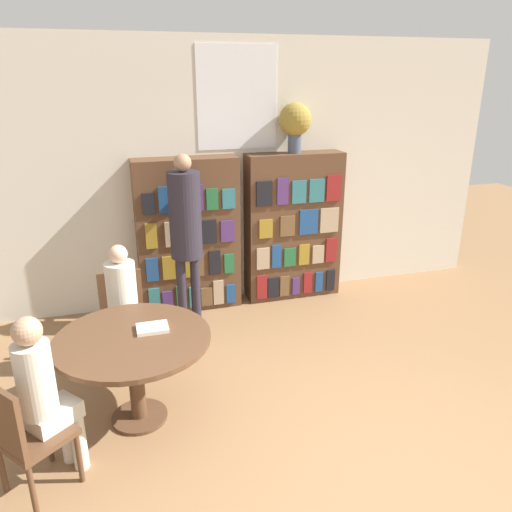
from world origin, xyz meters
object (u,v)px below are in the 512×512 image
reading_table (134,351)px  seated_reader_left (123,303)px  bookshelf_right (293,227)px  flower_vase (295,122)px  seated_reader_right (45,391)px  chair_near_camera (23,433)px  librarian_standing (186,224)px  chair_left_side (123,314)px  bookshelf_left (188,236)px

reading_table → seated_reader_left: 0.75m
bookshelf_right → reading_table: size_ratio=1.48×
flower_vase → seated_reader_right: (-2.58, -2.40, -1.41)m
chair_near_camera → seated_reader_left: seated_reader_left is taller
librarian_standing → bookshelf_right: bearing=20.2°
seated_reader_left → reading_table: bearing=90.0°
seated_reader_right → librarian_standing: 2.31m
seated_reader_right → reading_table: bearing=90.0°
chair_left_side → seated_reader_left: seated_reader_left is taller
librarian_standing → chair_near_camera: bearing=-124.2°
flower_vase → seated_reader_right: size_ratio=0.45×
bookshelf_left → flower_vase: size_ratio=3.17×
chair_near_camera → seated_reader_right: size_ratio=0.71×
reading_table → seated_reader_left: seated_reader_left is taller
bookshelf_left → chair_left_side: bearing=-128.3°
flower_vase → seated_reader_right: bearing=-137.0°
seated_reader_left → librarian_standing: librarian_standing is taller
chair_near_camera → librarian_standing: (1.37, 2.01, 0.68)m
bookshelf_right → seated_reader_right: bearing=-137.2°
bookshelf_right → chair_near_camera: bearing=-137.4°
chair_near_camera → bookshelf_left: bearing=110.8°
chair_left_side → seated_reader_left: (0.01, -0.18, 0.20)m
bookshelf_left → chair_left_side: 1.34m
seated_reader_left → librarian_standing: 1.08m
flower_vase → seated_reader_left: bearing=-149.8°
bookshelf_left → chair_left_side: bookshelf_left is taller
bookshelf_left → reading_table: (-0.74, -1.93, -0.26)m
flower_vase → reading_table: size_ratio=0.47×
bookshelf_left → librarian_standing: size_ratio=0.94×
bookshelf_right → chair_near_camera: bookshelf_right is taller
chair_near_camera → seated_reader_right: (0.14, 0.12, 0.20)m
chair_left_side → seated_reader_left: bearing=90.0°
reading_table → chair_near_camera: size_ratio=1.34×
reading_table → librarian_standing: librarian_standing is taller
chair_left_side → librarian_standing: size_ratio=0.47×
bookshelf_right → flower_vase: size_ratio=3.17×
librarian_standing → seated_reader_right: bearing=-122.9°
reading_table → librarian_standing: 1.66m
chair_left_side → seated_reader_right: bearing=66.2°
reading_table → chair_left_side: bearing=93.0°
chair_left_side → seated_reader_right: size_ratio=0.71×
seated_reader_right → seated_reader_left: bearing=117.1°
flower_vase → librarian_standing: (-1.35, -0.51, -0.93)m
bookshelf_left → librarian_standing: librarian_standing is taller
flower_vase → librarian_standing: bearing=-159.4°
flower_vase → chair_near_camera: size_ratio=0.63×
reading_table → seated_reader_left: bearing=93.0°
bookshelf_left → chair_left_side: size_ratio=1.99×
bookshelf_left → seated_reader_left: bearing=-123.5°
seated_reader_right → flower_vase: bearing=94.0°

